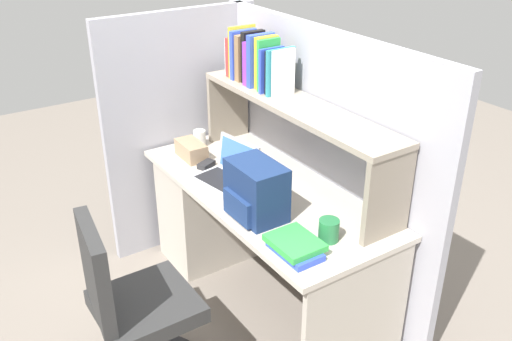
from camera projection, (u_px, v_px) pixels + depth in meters
The scene contains 14 objects.
ground_plane at pixel (263, 295), 3.38m from camera, with size 8.00×8.00×0.00m, color slate.
desk at pixel (228, 209), 3.49m from camera, with size 1.60×0.70×0.73m.
cubicle_partition_rear at pixel (319, 164), 3.22m from camera, with size 1.84×0.05×1.55m, color #9E9EA8.
cubicle_partition_left at pixel (184, 131), 3.64m from camera, with size 0.05×1.06×1.55m, color #9E9EA8.
overhead_hutch at pixel (295, 120), 2.99m from camera, with size 1.44×0.28×0.45m.
reference_books_on_shelf at pixel (257, 61), 3.16m from camera, with size 0.50×0.18×0.30m.
laptop at pixel (229, 172), 3.11m from camera, with size 0.35×0.30×0.22m.
backpack at pixel (255, 191), 2.73m from camera, with size 0.30×0.23×0.28m.
computer_mouse at pixel (206, 165), 3.27m from camera, with size 0.06×0.10×0.03m, color #262628.
paper_cup at pixel (200, 138), 3.52m from camera, with size 0.08×0.08×0.10m, color white.
tissue_box at pixel (191, 150), 3.37m from camera, with size 0.22×0.12×0.10m, color #9E7F60.
snack_canister at pixel (329, 230), 2.58m from camera, with size 0.10×0.10×0.11m, color #26723F.
desk_book_stack at pixel (295, 246), 2.50m from camera, with size 0.25×0.19×0.06m.
office_chair at pixel (136, 319), 2.62m from camera, with size 0.52×0.52×0.93m.
Camera 1 is at (2.21, -1.51, 2.19)m, focal length 39.52 mm.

